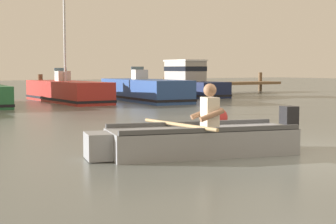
{
  "coord_description": "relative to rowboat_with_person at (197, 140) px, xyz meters",
  "views": [
    {
      "loc": [
        -6.58,
        -6.0,
        1.43
      ],
      "look_at": [
        -0.65,
        2.99,
        0.55
      ],
      "focal_mm": 56.34,
      "sensor_mm": 36.0,
      "label": 1
    }
  ],
  "objects": [
    {
      "name": "wooden_dock",
      "position": [
        11.07,
        17.31,
        0.32
      ],
      "size": [
        15.39,
        1.57,
        1.22
      ],
      "color": "brown",
      "rests_on": "ground"
    },
    {
      "name": "ground_plane",
      "position": [
        1.37,
        -1.01,
        -0.25
      ],
      "size": [
        120.0,
        120.0,
        0.0
      ],
      "primitive_type": "plane",
      "color": "slate"
    },
    {
      "name": "rowboat_with_person",
      "position": [
        0.0,
        0.0,
        0.0
      ],
      "size": [
        3.68,
        2.2,
        1.19
      ],
      "color": "gray",
      "rests_on": "ground"
    },
    {
      "name": "moored_boat_blue",
      "position": [
        6.93,
        13.36,
        0.21
      ],
      "size": [
        2.53,
        6.54,
        1.54
      ],
      "color": "#2D519E",
      "rests_on": "ground"
    },
    {
      "name": "moored_boat_navy",
      "position": [
        10.73,
        15.26,
        0.45
      ],
      "size": [
        1.79,
        4.76,
        1.91
      ],
      "color": "#19234C",
      "rests_on": "ground"
    },
    {
      "name": "moored_boat_red",
      "position": [
        3.76,
        14.63,
        0.19
      ],
      "size": [
        1.83,
        6.45,
        4.58
      ],
      "color": "#B72D28",
      "rests_on": "ground"
    },
    {
      "name": "mooring_buoy",
      "position": [
        2.91,
        3.07,
        -0.01
      ],
      "size": [
        0.48,
        0.48,
        0.48
      ],
      "primitive_type": "sphere",
      "color": "red",
      "rests_on": "ground"
    }
  ]
}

